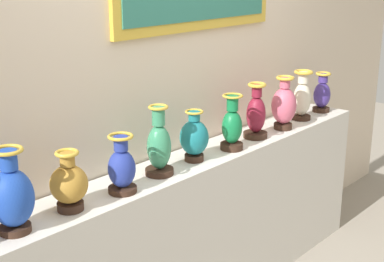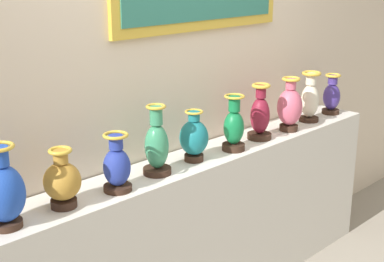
% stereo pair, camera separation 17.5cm
% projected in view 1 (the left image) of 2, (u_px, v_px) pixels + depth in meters
% --- Properties ---
extents(display_shelf, '(3.30, 0.36, 1.02)m').
position_uv_depth(display_shelf, '(192.00, 237.00, 3.43)').
color(display_shelf, silver).
rests_on(display_shelf, ground_plane).
extents(back_wall, '(6.02, 0.14, 2.82)m').
position_uv_depth(back_wall, '(163.00, 88.00, 3.32)').
color(back_wall, beige).
rests_on(back_wall, ground_plane).
extents(vase_sapphire, '(0.19, 0.19, 0.38)m').
position_uv_depth(vase_sapphire, '(12.00, 197.00, 2.35)').
color(vase_sapphire, '#382319').
rests_on(vase_sapphire, display_shelf).
extents(vase_ochre, '(0.18, 0.18, 0.29)m').
position_uv_depth(vase_ochre, '(69.00, 184.00, 2.58)').
color(vase_ochre, '#382319').
rests_on(vase_ochre, display_shelf).
extents(vase_cobalt, '(0.15, 0.15, 0.31)m').
position_uv_depth(vase_cobalt, '(122.00, 168.00, 2.78)').
color(vase_cobalt, '#382319').
rests_on(vase_cobalt, display_shelf).
extents(vase_jade, '(0.16, 0.16, 0.39)m').
position_uv_depth(vase_jade, '(159.00, 147.00, 3.00)').
color(vase_jade, '#382319').
rests_on(vase_jade, display_shelf).
extents(vase_teal, '(0.17, 0.17, 0.30)m').
position_uv_depth(vase_teal, '(194.00, 138.00, 3.22)').
color(vase_teal, '#382319').
rests_on(vase_teal, display_shelf).
extents(vase_emerald, '(0.14, 0.14, 0.35)m').
position_uv_depth(vase_emerald, '(232.00, 126.00, 3.41)').
color(vase_emerald, '#382319').
rests_on(vase_emerald, display_shelf).
extents(vase_burgundy, '(0.16, 0.16, 0.37)m').
position_uv_depth(vase_burgundy, '(256.00, 115.00, 3.64)').
color(vase_burgundy, '#382319').
rests_on(vase_burgundy, display_shelf).
extents(vase_rose, '(0.17, 0.17, 0.37)m').
position_uv_depth(vase_rose, '(284.00, 105.00, 3.82)').
color(vase_rose, '#382319').
rests_on(vase_rose, display_shelf).
extents(vase_ivory, '(0.14, 0.14, 0.37)m').
position_uv_depth(vase_ivory, '(302.00, 97.00, 4.06)').
color(vase_ivory, '#382319').
rests_on(vase_ivory, display_shelf).
extents(vase_indigo, '(0.13, 0.13, 0.31)m').
position_uv_depth(vase_indigo, '(322.00, 94.00, 4.28)').
color(vase_indigo, '#382319').
rests_on(vase_indigo, display_shelf).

